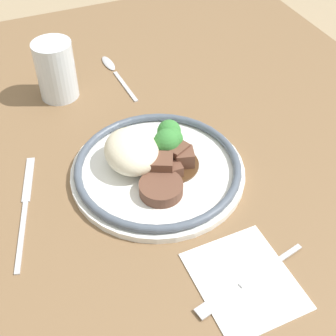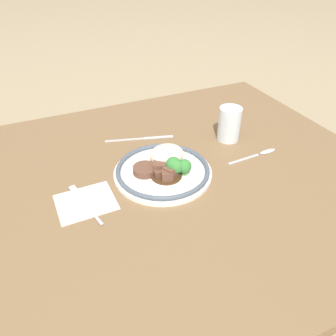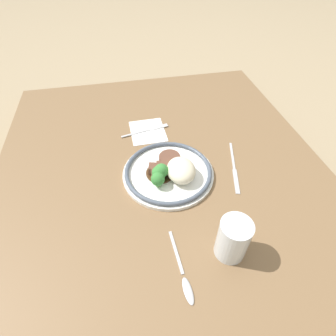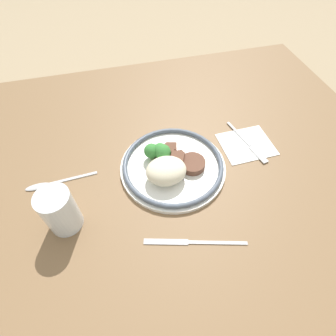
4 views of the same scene
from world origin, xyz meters
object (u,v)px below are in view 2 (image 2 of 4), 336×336
(knife, at_px, (142,139))
(juice_glass, at_px, (229,125))
(spoon, at_px, (262,153))
(fork, at_px, (83,200))
(plate, at_px, (163,168))

(knife, bearing_deg, juice_glass, -8.47)
(knife, bearing_deg, spoon, -22.03)
(fork, bearing_deg, plate, -96.52)
(plate, height_order, knife, plate)
(juice_glass, distance_m, fork, 0.49)
(plate, xyz_separation_m, fork, (-0.22, -0.02, -0.02))
(juice_glass, distance_m, spoon, 0.13)
(fork, distance_m, knife, 0.32)
(knife, height_order, spoon, spoon)
(plate, bearing_deg, knife, 86.69)
(juice_glass, bearing_deg, knife, 155.90)
(plate, height_order, fork, plate)
(knife, relative_size, spoon, 1.23)
(spoon, bearing_deg, juice_glass, 108.25)
(juice_glass, xyz_separation_m, spoon, (0.04, -0.11, -0.05))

